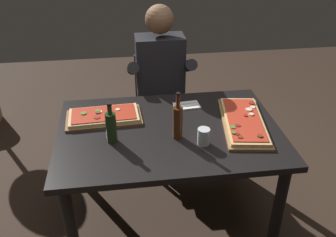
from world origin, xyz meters
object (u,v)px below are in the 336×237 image
Objects in this scene: pizza_rectangular_left at (244,121)px; tumbler_near_camera at (203,137)px; oil_bottle_amber at (111,127)px; pizza_rectangular_front at (104,116)px; wine_bottle_dark at (178,121)px; seated_diner at (161,80)px; dining_table at (169,142)px; diner_chair at (160,101)px.

tumbler_near_camera is (-0.31, -0.19, 0.03)m from pizza_rectangular_left.
oil_bottle_amber is (-0.84, -0.09, 0.08)m from pizza_rectangular_left.
wine_bottle_dark is at bearing -32.35° from pizza_rectangular_front.
pizza_rectangular_front is 0.38× the size of seated_diner.
pizza_rectangular_left is (0.49, 0.00, 0.12)m from dining_table.
dining_table is 2.16× the size of pizza_rectangular_left.
dining_table is 0.87m from diner_chair.
pizza_rectangular_left is 0.86m from seated_diner.
diner_chair is at bearing 97.83° from tumbler_near_camera.
oil_bottle_amber is (-0.36, -0.09, 0.20)m from dining_table.
pizza_rectangular_left is 2.14× the size of wine_bottle_dark.
diner_chair reaches higher than tumbler_near_camera.
pizza_rectangular_left is 0.47m from wine_bottle_dark.
oil_bottle_amber is at bearing -78.86° from pizza_rectangular_front.
seated_diner reaches higher than dining_table.
pizza_rectangular_left is at bearing -58.51° from seated_diner.
dining_table is at bearing 111.72° from wine_bottle_dark.
tumbler_near_camera is at bearing -10.69° from oil_bottle_amber.
pizza_rectangular_front is at bearing -129.00° from seated_diner.
oil_bottle_amber is 2.52× the size of tumbler_near_camera.
diner_chair is at bearing 56.39° from pizza_rectangular_front.
oil_bottle_amber is 0.91m from seated_diner.
pizza_rectangular_left reaches higher than dining_table.
pizza_rectangular_front and pizza_rectangular_left have the same top height.
oil_bottle_amber reaches higher than tumbler_near_camera.
wine_bottle_dark reaches higher than dining_table.
dining_table is 2.79× the size of pizza_rectangular_front.
tumbler_near_camera reaches higher than pizza_rectangular_left.
dining_table is at bearing -179.86° from pizza_rectangular_left.
wine_bottle_dark is (-0.45, -0.10, 0.09)m from pizza_rectangular_left.
pizza_rectangular_front is 0.58× the size of diner_chair.
pizza_rectangular_front is 4.88× the size of tumbler_near_camera.
pizza_rectangular_left is 0.85m from oil_bottle_amber.
diner_chair is at bearing 117.76° from pizza_rectangular_left.
oil_bottle_amber is at bearing 178.30° from wine_bottle_dark.
pizza_rectangular_front is at bearing 101.14° from oil_bottle_amber.
wine_bottle_dark is (0.04, -0.10, 0.21)m from dining_table.
dining_table is 1.61× the size of diner_chair.
dining_table is 0.42m from oil_bottle_amber.
dining_table is at bearing 13.50° from oil_bottle_amber.
dining_table is 0.29m from tumbler_near_camera.
seated_diner is at bearing 90.22° from wine_bottle_dark.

